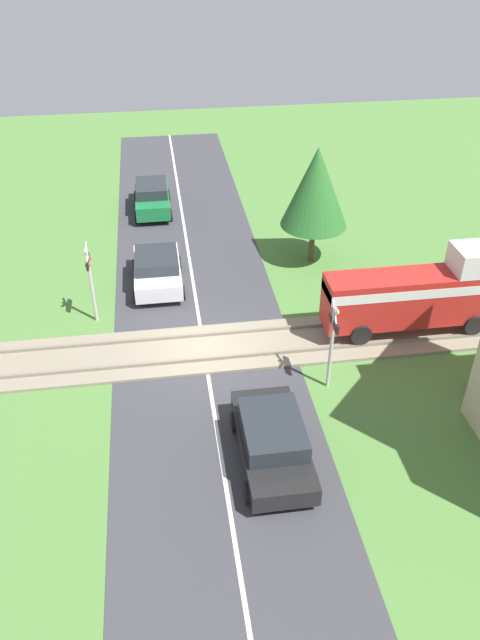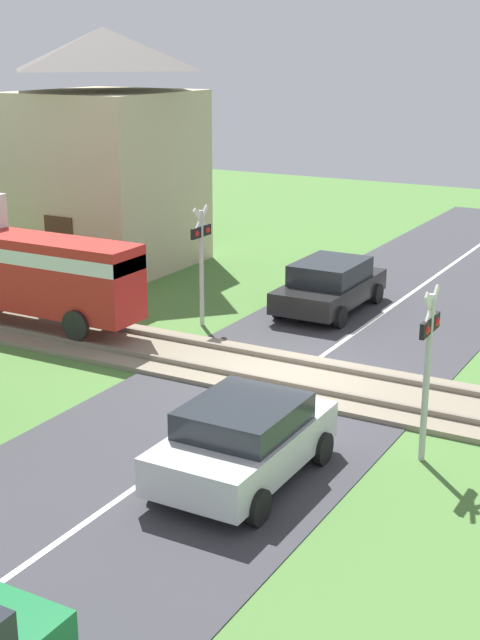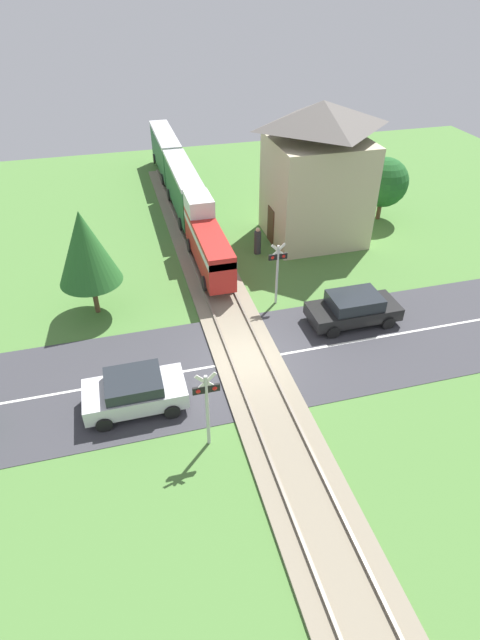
% 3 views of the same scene
% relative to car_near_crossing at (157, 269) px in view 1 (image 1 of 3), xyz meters
% --- Properties ---
extents(ground_plane, '(60.00, 60.00, 0.00)m').
position_rel_car_near_crossing_xyz_m(ground_plane, '(4.76, 1.44, -0.76)').
color(ground_plane, '#4C7A38').
extents(road_surface, '(48.00, 6.40, 0.02)m').
position_rel_car_near_crossing_xyz_m(road_surface, '(4.76, 1.44, -0.75)').
color(road_surface, '#38383D').
rests_on(road_surface, ground_plane).
extents(track_bed, '(2.80, 48.00, 0.24)m').
position_rel_car_near_crossing_xyz_m(track_bed, '(4.76, 1.44, -0.69)').
color(track_bed, gray).
rests_on(track_bed, ground_plane).
extents(car_near_crossing, '(3.74, 2.05, 1.43)m').
position_rel_car_near_crossing_xyz_m(car_near_crossing, '(0.00, 0.00, 0.00)').
color(car_near_crossing, silver).
rests_on(car_near_crossing, ground_plane).
extents(car_far_side, '(4.17, 2.00, 1.45)m').
position_rel_car_near_crossing_xyz_m(car_far_side, '(10.18, 2.88, 0.00)').
color(car_far_side, black).
rests_on(car_far_side, ground_plane).
extents(car_behind_queue, '(3.86, 1.84, 1.50)m').
position_rel_car_near_crossing_xyz_m(car_behind_queue, '(-7.37, 0.00, 0.03)').
color(car_behind_queue, '#197038').
rests_on(car_behind_queue, ground_plane).
extents(crossing_signal_west_approach, '(0.90, 0.18, 3.22)m').
position_rel_car_near_crossing_xyz_m(crossing_signal_west_approach, '(2.26, -2.43, 1.30)').
color(crossing_signal_west_approach, '#B7B7B7').
rests_on(crossing_signal_west_approach, ground_plane).
extents(crossing_signal_east_approach, '(0.90, 0.18, 3.22)m').
position_rel_car_near_crossing_xyz_m(crossing_signal_east_approach, '(7.27, 5.31, 1.30)').
color(crossing_signal_east_approach, '#B7B7B7').
rests_on(crossing_signal_east_approach, ground_plane).
extents(tree_roadside_hedge, '(2.85, 2.85, 5.14)m').
position_rel_car_near_crossing_xyz_m(tree_roadside_hedge, '(-1.20, 6.79, 2.66)').
color(tree_roadside_hedge, brown).
rests_on(tree_roadside_hedge, ground_plane).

